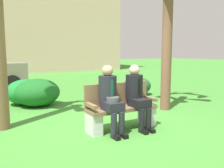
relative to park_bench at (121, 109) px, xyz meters
name	(u,v)px	position (x,y,z in m)	size (l,w,h in m)	color
ground_plane	(107,126)	(-0.18, 0.25, -0.40)	(80.00, 80.00, 0.00)	#3F8530
park_bench	(121,109)	(0.00, 0.00, 0.00)	(1.42, 0.44, 0.90)	brown
seated_man_left	(110,96)	(-0.31, -0.13, 0.31)	(0.34, 0.72, 1.27)	#23232D
seated_man_right	(137,93)	(0.30, -0.12, 0.31)	(0.34, 0.72, 1.26)	black
shrub_near_bench	(27,92)	(-1.22, 3.23, -0.03)	(1.17, 1.07, 0.73)	#1B772F
shrub_mid_lawn	(37,93)	(-1.01, 2.82, -0.01)	(1.23, 1.13, 0.77)	#1B6021
shrub_far_lawn	(137,86)	(2.45, 2.92, -0.08)	(1.02, 0.94, 0.64)	#215432
building_backdrop	(40,11)	(2.51, 17.26, 4.53)	(12.20, 7.38, 9.80)	#CCA78F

